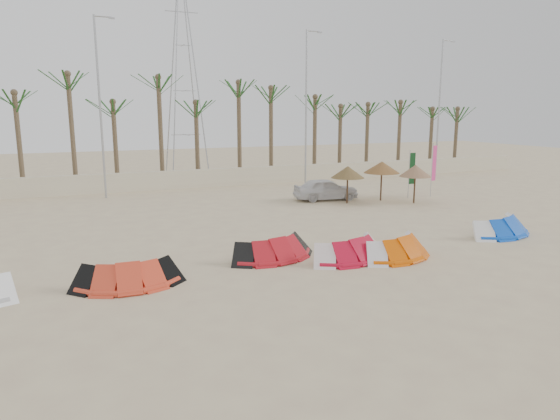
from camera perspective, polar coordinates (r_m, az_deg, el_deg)
name	(u,v)px	position (r m, az deg, el deg)	size (l,w,h in m)	color
ground	(354,284)	(16.14, 8.47, -8.37)	(120.00, 120.00, 0.00)	beige
boundary_wall	(192,179)	(36.14, -10.01, 3.53)	(60.00, 0.30, 1.30)	beige
palm_line	(194,96)	(37.45, -9.84, 12.69)	(52.00, 4.00, 7.70)	brown
lamp_b	(100,105)	(32.98, -19.83, 11.25)	(1.25, 0.14, 11.00)	#A5A8AD
lamp_c	(307,106)	(36.63, 3.05, 11.81)	(1.25, 0.14, 11.00)	#A5A8AD
lamp_d	(439,106)	(43.27, 17.76, 11.21)	(1.25, 0.14, 11.00)	#A5A8AD
pylon	(188,177)	(42.24, -10.52, 3.71)	(3.00, 3.00, 14.00)	#A5A8AD
kite_red_left	(127,271)	(16.54, -17.10, -6.73)	(3.34, 1.64, 0.90)	red
kite_red_mid	(271,246)	(18.70, -1.06, -4.15)	(3.62, 2.18, 0.90)	#B4141D
kite_red_right	(347,247)	(18.79, 7.69, -4.18)	(3.70, 2.29, 0.90)	red
kite_orange	(394,245)	(19.32, 12.90, -3.94)	(3.55, 2.33, 0.90)	#DF5402
kite_blue	(496,224)	(24.28, 23.43, -1.50)	(3.88, 2.36, 0.90)	blue
parasol_left	(348,172)	(29.67, 7.75, 4.32)	(1.97, 1.97, 2.22)	#4C331E
parasol_mid	(415,171)	(30.50, 15.21, 4.34)	(1.87, 1.87, 2.29)	#4C331E
parasol_right	(382,167)	(30.94, 11.56, 4.80)	(2.18, 2.18, 2.40)	#4C331E
flag_pink	(434,165)	(33.25, 17.21, 4.96)	(0.44, 0.13, 3.44)	#A5A8AD
flag_green	(411,170)	(32.31, 14.79, 4.46)	(0.45, 0.04, 3.01)	#A5A8AD
car	(326,189)	(30.84, 5.26, 2.39)	(1.59, 3.95, 1.34)	silver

